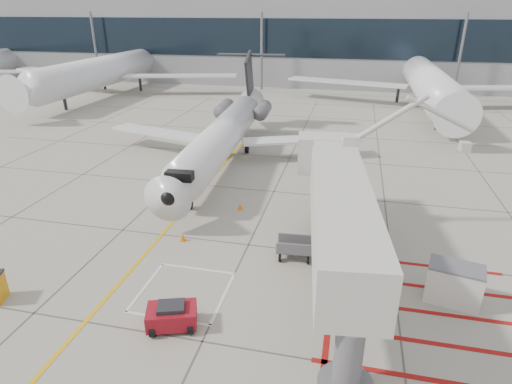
# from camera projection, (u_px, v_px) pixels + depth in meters

# --- Properties ---
(ground_plane) EXTENTS (260.00, 260.00, 0.00)m
(ground_plane) POSITION_uv_depth(u_px,v_px,m) (229.00, 285.00, 21.19)
(ground_plane) COLOR #9F9889
(ground_plane) RESTS_ON ground
(regional_jet) EXTENTS (26.33, 32.40, 8.15)m
(regional_jet) POSITION_uv_depth(u_px,v_px,m) (216.00, 124.00, 34.16)
(regional_jet) COLOR silver
(regional_jet) RESTS_ON ground_plane
(jet_bridge) EXTENTS (10.25, 18.34, 7.00)m
(jet_bridge) POSITION_uv_depth(u_px,v_px,m) (340.00, 225.00, 19.56)
(jet_bridge) COLOR silver
(jet_bridge) RESTS_ON ground_plane
(pushback_tug) EXTENTS (2.40, 1.91, 1.22)m
(pushback_tug) POSITION_uv_depth(u_px,v_px,m) (172.00, 315.00, 18.21)
(pushback_tug) COLOR maroon
(pushback_tug) RESTS_ON ground_plane
(baggage_cart) EXTENTS (2.01, 1.35, 1.22)m
(baggage_cart) POSITION_uv_depth(u_px,v_px,m) (295.00, 248.00, 23.26)
(baggage_cart) COLOR #515156
(baggage_cart) RESTS_ON ground_plane
(ground_power_unit) EXTENTS (2.63, 1.88, 1.88)m
(ground_power_unit) POSITION_uv_depth(u_px,v_px,m) (454.00, 284.00, 19.72)
(ground_power_unit) COLOR silver
(ground_power_unit) RESTS_ON ground_plane
(cone_nose) EXTENTS (0.37, 0.37, 0.51)m
(cone_nose) POSITION_uv_depth(u_px,v_px,m) (182.00, 237.00, 25.11)
(cone_nose) COLOR orange
(cone_nose) RESTS_ON ground_plane
(cone_side) EXTENTS (0.34, 0.34, 0.48)m
(cone_side) POSITION_uv_depth(u_px,v_px,m) (240.00, 206.00, 29.00)
(cone_side) COLOR orange
(cone_side) RESTS_ON ground_plane
(terminal_building) EXTENTS (180.00, 28.00, 14.00)m
(terminal_building) POSITION_uv_depth(u_px,v_px,m) (385.00, 40.00, 78.98)
(terminal_building) COLOR gray
(terminal_building) RESTS_ON ground_plane
(terminal_glass_band) EXTENTS (180.00, 0.10, 6.00)m
(terminal_glass_band) POSITION_uv_depth(u_px,v_px,m) (391.00, 40.00, 66.02)
(terminal_glass_band) COLOR black
(terminal_glass_band) RESTS_ON ground_plane
(bg_aircraft_b) EXTENTS (39.07, 43.42, 13.02)m
(bg_aircraft_b) POSITION_uv_depth(u_px,v_px,m) (111.00, 50.00, 66.31)
(bg_aircraft_b) COLOR silver
(bg_aircraft_b) RESTS_ON ground_plane
(bg_aircraft_c) EXTENTS (38.18, 42.43, 12.73)m
(bg_aircraft_c) POSITION_uv_depth(u_px,v_px,m) (429.00, 59.00, 56.85)
(bg_aircraft_c) COLOR silver
(bg_aircraft_c) RESTS_ON ground_plane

